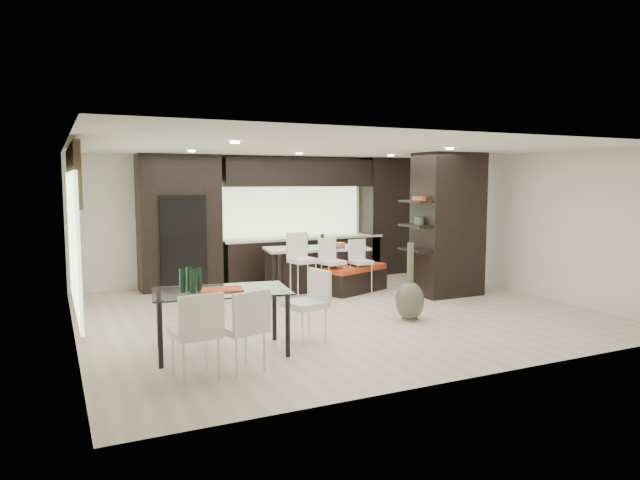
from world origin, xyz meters
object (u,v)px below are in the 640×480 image
stool_left (303,273)px  chair_far (195,338)px  chair_end (306,309)px  chair_near (241,334)px  kitchen_island (316,268)px  floor_vase (410,282)px  dining_table (222,322)px  stool_mid (333,273)px  bench (355,279)px  stool_right (361,272)px

stool_left → chair_far: (-2.78, -3.39, -0.04)m
chair_end → chair_near: bearing=113.2°
kitchen_island → floor_vase: (0.25, -2.93, 0.19)m
dining_table → chair_end: 1.17m
stool_left → floor_vase: (0.87, -2.18, 0.12)m
chair_end → kitchen_island: bearing=-38.2°
stool_left → chair_far: 4.38m
stool_mid → chair_near: bearing=-140.0°
kitchen_island → bench: (0.58, -0.57, -0.16)m
stool_left → floor_vase: 2.35m
floor_vase → chair_far: bearing=-161.7°
stool_mid → floor_vase: size_ratio=0.73×
stool_right → bench: (-0.04, 0.15, -0.16)m
stool_mid → stool_right: (0.62, 0.01, -0.02)m
stool_right → chair_near: 4.89m
kitchen_island → chair_far: (-3.41, -4.14, 0.03)m
chair_near → chair_end: chair_end is taller
dining_table → chair_end: size_ratio=1.87×
bench → stool_left: bearing=167.1°
stool_mid → dining_table: 3.89m
floor_vase → chair_far: floor_vase is taller
stool_mid → chair_far: size_ratio=0.97×
stool_left → chair_far: stool_left is taller
stool_left → stool_right: bearing=-8.8°
chair_far → chair_end: bearing=19.3°
bench → floor_vase: size_ratio=1.12×
stool_left → bench: size_ratio=0.73×
chair_far → chair_end: (1.69, 0.80, -0.01)m
bench → chair_near: 4.97m
stool_mid → chair_near: size_ratio=0.99×
floor_vase → chair_near: floor_vase is taller
kitchen_island → bench: 0.83m
chair_near → bench: bearing=29.4°
bench → dining_table: bearing=-162.7°
stool_left → chair_end: 2.81m
kitchen_island → stool_left: bearing=-120.2°
kitchen_island → stool_right: 0.95m
stool_left → chair_far: bearing=-139.8°
bench → chair_far: size_ratio=1.50×
stool_mid → chair_end: size_ratio=0.98×
dining_table → chair_far: 0.96m
kitchen_island → stool_mid: size_ratio=2.29×
chair_end → stool_mid: bearing=-44.4°
kitchen_island → chair_end: size_ratio=2.25×
stool_left → dining_table: bearing=-141.5°
stool_right → chair_near: size_ratio=0.94×
dining_table → chair_far: size_ratio=1.85×
stool_right → chair_far: chair_far is taller
stool_right → dining_table: stool_right is taller
stool_right → stool_mid: bearing=179.5°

